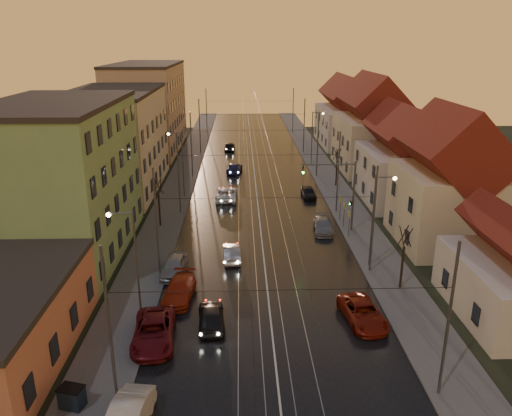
{
  "coord_description": "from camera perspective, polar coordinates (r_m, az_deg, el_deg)",
  "views": [
    {
      "loc": [
        -1.94,
        -27.9,
        18.27
      ],
      "look_at": [
        -0.49,
        17.98,
        2.6
      ],
      "focal_mm": 35.0,
      "sensor_mm": 36.0,
      "label": 1
    }
  ],
  "objects": [
    {
      "name": "catenary_pole_r_3",
      "position": [
        69.11,
        7.06,
        7.21
      ],
      "size": [
        0.16,
        0.16,
        9.0
      ],
      "primitive_type": "cylinder",
      "color": "#595B60",
      "rests_on": "ground"
    },
    {
      "name": "parked_left_1",
      "position": [
        32.96,
        -11.62,
        -13.67
      ],
      "size": [
        2.95,
        5.67,
        1.52
      ],
      "primitive_type": "imported",
      "rotation": [
        0.0,
        0.0,
        0.08
      ],
      "color": "maroon",
      "rests_on": "ground"
    },
    {
      "name": "catenary_pole_r_5",
      "position": [
        101.39,
        4.25,
        10.99
      ],
      "size": [
        0.16,
        0.16,
        9.0
      ],
      "primitive_type": "cylinder",
      "color": "#595B60",
      "rests_on": "ground"
    },
    {
      "name": "tram_rail_1",
      "position": [
        70.31,
        -0.79,
        3.83
      ],
      "size": [
        0.06,
        120.0,
        0.03
      ],
      "primitive_type": "cube",
      "color": "gray",
      "rests_on": "road"
    },
    {
      "name": "street_lamp_0",
      "position": [
        33.53,
        -14.05,
        -5.28
      ],
      "size": [
        1.75,
        0.32,
        8.0
      ],
      "color": "#595B60",
      "rests_on": "ground"
    },
    {
      "name": "catenary_pole_r_0",
      "position": [
        27.93,
        21.12,
        -12.1
      ],
      "size": [
        0.16,
        0.16,
        9.0
      ],
      "primitive_type": "cylinder",
      "color": "#595B60",
      "rests_on": "ground"
    },
    {
      "name": "catenary_pole_l_5",
      "position": [
        101.06,
        -5.67,
        10.93
      ],
      "size": [
        0.16,
        0.16,
        9.0
      ],
      "primitive_type": "cylinder",
      "color": "#595B60",
      "rests_on": "ground"
    },
    {
      "name": "apartment_left_1",
      "position": [
        46.22,
        -21.44,
        2.77
      ],
      "size": [
        10.0,
        18.0,
        13.0
      ],
      "primitive_type": "cube",
      "color": "#6C9760",
      "rests_on": "ground"
    },
    {
      "name": "driving_car_0",
      "position": [
        34.11,
        -5.14,
        -12.18
      ],
      "size": [
        2.04,
        4.4,
        1.46
      ],
      "primitive_type": "imported",
      "rotation": [
        0.0,
        0.0,
        3.22
      ],
      "color": "black",
      "rests_on": "ground"
    },
    {
      "name": "driving_car_3",
      "position": [
        71.5,
        -2.49,
        4.6
      ],
      "size": [
        2.47,
        4.97,
        1.39
      ],
      "primitive_type": "imported",
      "rotation": [
        0.0,
        0.0,
        3.03
      ],
      "color": "navy",
      "rests_on": "ground"
    },
    {
      "name": "bare_tree_2",
      "position": [
        65.06,
        9.21,
        4.56
      ],
      "size": [
        1.09,
        1.09,
        5.11
      ],
      "color": "black",
      "rests_on": "ground"
    },
    {
      "name": "parked_right_2",
      "position": [
        60.44,
        6.01,
        1.8
      ],
      "size": [
        1.67,
        3.92,
        1.32
      ],
      "primitive_type": "imported",
      "rotation": [
        0.0,
        0.0,
        0.03
      ],
      "color": "black",
      "rests_on": "ground"
    },
    {
      "name": "catenary_pole_r_1",
      "position": [
        40.77,
        13.29,
        -1.42
      ],
      "size": [
        0.16,
        0.16,
        9.0
      ],
      "primitive_type": "cylinder",
      "color": "#595B60",
      "rests_on": "ground"
    },
    {
      "name": "driving_car_2",
      "position": [
        59.41,
        -3.39,
        1.64
      ],
      "size": [
        2.51,
        5.29,
        1.46
      ],
      "primitive_type": "imported",
      "rotation": [
        0.0,
        0.0,
        3.12
      ],
      "color": "silver",
      "rests_on": "ground"
    },
    {
      "name": "tram_rail_2",
      "position": [
        70.35,
        0.46,
        3.84
      ],
      "size": [
        0.06,
        120.0,
        0.03
      ],
      "primitive_type": "cube",
      "color": "gray",
      "rests_on": "road"
    },
    {
      "name": "tram_rail_3",
      "position": [
        70.42,
        1.63,
        3.85
      ],
      "size": [
        0.06,
        120.0,
        0.03
      ],
      "primitive_type": "cube",
      "color": "gray",
      "rests_on": "road"
    },
    {
      "name": "street_lamp_1",
      "position": [
        41.68,
        13.66,
        -0.44
      ],
      "size": [
        1.75,
        0.32,
        8.0
      ],
      "color": "#595B60",
      "rests_on": "ground"
    },
    {
      "name": "ground",
      "position": [
        33.41,
        1.87,
        -14.32
      ],
      "size": [
        160.0,
        160.0,
        0.0
      ],
      "primitive_type": "plane",
      "color": "black",
      "rests_on": "ground"
    },
    {
      "name": "sidewalk_right",
      "position": [
        71.3,
        7.91,
        3.88
      ],
      "size": [
        4.0,
        120.0,
        0.15
      ],
      "primitive_type": "cube",
      "color": "#4C4C4C",
      "rests_on": "ground"
    },
    {
      "name": "driving_car_4",
      "position": [
        86.07,
        -3.04,
        7.05
      ],
      "size": [
        1.81,
        4.27,
        1.44
      ],
      "primitive_type": "imported",
      "rotation": [
        0.0,
        0.0,
        3.11
      ],
      "color": "black",
      "rests_on": "ground"
    },
    {
      "name": "apartment_left_3",
      "position": [
        88.02,
        -12.21,
        11.08
      ],
      "size": [
        10.0,
        24.0,
        14.0
      ],
      "primitive_type": "cube",
      "color": "tan",
      "rests_on": "ground"
    },
    {
      "name": "catenary_pole_l_3",
      "position": [
        68.63,
        -7.4,
        7.12
      ],
      "size": [
        0.16,
        0.16,
        9.0
      ],
      "primitive_type": "cylinder",
      "color": "#595B60",
      "rests_on": "ground"
    },
    {
      "name": "catenary_pole_r_4",
      "position": [
        83.72,
        5.52,
        9.29
      ],
      "size": [
        0.16,
        0.16,
        9.0
      ],
      "primitive_type": "cylinder",
      "color": "#595B60",
      "rests_on": "ground"
    },
    {
      "name": "street_lamp_3",
      "position": [
        75.91,
        6.66,
        8.57
      ],
      "size": [
        1.75,
        0.32,
        8.0
      ],
      "color": "#595B60",
      "rests_on": "ground"
    },
    {
      "name": "house_right_2",
      "position": [
        60.57,
        16.53,
        5.06
      ],
      "size": [
        9.18,
        12.24,
        9.2
      ],
      "color": "beige",
      "rests_on": "ground"
    },
    {
      "name": "apartment_left_2",
      "position": [
        65.0,
        -15.75,
        7.26
      ],
      "size": [
        10.0,
        20.0,
        12.0
      ],
      "primitive_type": "cube",
      "color": "beige",
      "rests_on": "ground"
    },
    {
      "name": "traffic_light_mast",
      "position": [
        48.91,
        9.99,
        2.32
      ],
      "size": [
        5.3,
        0.32,
        7.2
      ],
      "color": "#595B60",
      "rests_on": "ground"
    },
    {
      "name": "dumpster",
      "position": [
        29.1,
        -20.28,
        -19.66
      ],
      "size": [
        1.38,
        1.11,
        1.1
      ],
      "primitive_type": "cube",
      "rotation": [
        0.0,
        0.0,
        -0.29
      ],
      "color": "black",
      "rests_on": "sidewalk_left"
    },
    {
      "name": "catenary_pole_l_4",
      "position": [
        83.32,
        -6.45,
        9.22
      ],
      "size": [
        0.16,
        0.16,
        9.0
      ],
      "primitive_type": "cylinder",
      "color": "#595B60",
      "rests_on": "ground"
    },
    {
      "name": "parked_left_2",
      "position": [
        37.59,
        -8.77,
        -9.25
      ],
      "size": [
        2.4,
        5.03,
        1.41
      ],
      "primitive_type": "imported",
      "rotation": [
        0.0,
        0.0,
        -0.09
      ],
      "color": "#A62810",
      "rests_on": "ground"
    },
    {
      "name": "street_lamp_2",
      "position": [
        59.86,
        -8.68,
        5.71
      ],
      "size": [
        1.75,
        0.32,
        8.0
      ],
      "color": "#595B60",
      "rests_on": "ground"
    },
    {
      "name": "bare_tree_1",
      "position": [
        39.32,
        16.43,
        -5.65
      ],
      "size": [
        1.09,
        1.09,
        5.11
      ],
      "color": "black",
      "rests_on": "ground"
    },
    {
      "name": "catenary_pole_l_0",
      "position": [
        26.71,
        -16.4,
        -13.04
      ],
      "size": [
        0.16,
        0.16,
        9.0
      ],
      "primitive_type": "cylinder",
      "color": "#595B60",
      "rests_on": "ground"
    },
    {
      "name": "road",
      "position": [
        70.34,
        -0.17,
        3.81
      ],
      "size": [
        16.0,
        120.0,
        0.04
      ],
      "primitive_type": "cube",
      "color": "black",
      "rests_on": "ground"
    },
    {
      "name": "house_right_4",
      "position": [
        91.85,
        10.28,
        10.27
      ],
      "size": [
        9.18,
        16.32,
        10.0
      ],
      "color": "beige",
      "rests_on": "ground"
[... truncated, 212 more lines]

